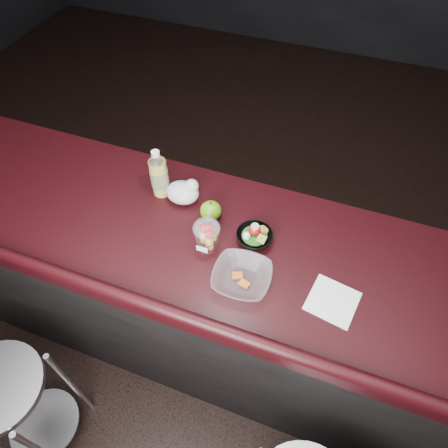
{
  "coord_description": "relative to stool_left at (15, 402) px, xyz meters",
  "views": [
    {
      "loc": [
        0.41,
        -0.57,
        2.25
      ],
      "look_at": [
        0.08,
        0.32,
        1.1
      ],
      "focal_mm": 32.0,
      "sensor_mm": 36.0,
      "label": 1
    }
  ],
  "objects": [
    {
      "name": "ground",
      "position": [
        0.55,
        0.43,
        -0.53
      ],
      "size": [
        8.0,
        8.0,
        0.0
      ],
      "primitive_type": "plane",
      "color": "black",
      "rests_on": "ground"
    },
    {
      "name": "room_shell",
      "position": [
        0.55,
        0.43,
        1.3
      ],
      "size": [
        8.0,
        8.0,
        8.0
      ],
      "color": "black",
      "rests_on": "ground"
    },
    {
      "name": "counter",
      "position": [
        0.55,
        0.73,
        -0.02
      ],
      "size": [
        4.06,
        0.71,
        1.02
      ],
      "color": "black",
      "rests_on": "ground"
    },
    {
      "name": "stool_left",
      "position": [
        0.0,
        0.0,
        0.0
      ],
      "size": [
        0.43,
        0.43,
        0.73
      ],
      "rotation": [
        0.0,
        0.0,
        0.22
      ],
      "color": "#A6A6AB",
      "rests_on": "ground"
    },
    {
      "name": "lemonade_bottle",
      "position": [
        0.3,
        0.88,
        0.58
      ],
      "size": [
        0.07,
        0.07,
        0.22
      ],
      "color": "gold",
      "rests_on": "counter"
    },
    {
      "name": "fruit_cup",
      "position": [
        0.59,
        0.68,
        0.56
      ],
      "size": [
        0.1,
        0.1,
        0.14
      ],
      "color": "white",
      "rests_on": "counter"
    },
    {
      "name": "green_apple",
      "position": [
        0.55,
        0.82,
        0.53
      ],
      "size": [
        0.09,
        0.09,
        0.09
      ],
      "color": "#41750D",
      "rests_on": "counter"
    },
    {
      "name": "plastic_bag",
      "position": [
        0.41,
        0.88,
        0.53
      ],
      "size": [
        0.14,
        0.11,
        0.1
      ],
      "color": "silver",
      "rests_on": "counter"
    },
    {
      "name": "snack_bowl",
      "position": [
        0.75,
        0.77,
        0.51
      ],
      "size": [
        0.17,
        0.17,
        0.08
      ],
      "rotation": [
        0.0,
        0.0,
        -0.25
      ],
      "color": "black",
      "rests_on": "counter"
    },
    {
      "name": "takeout_bowl",
      "position": [
        0.76,
        0.58,
        0.51
      ],
      "size": [
        0.22,
        0.22,
        0.05
      ],
      "rotation": [
        0.0,
        0.0,
        0.05
      ],
      "color": "silver",
      "rests_on": "counter"
    },
    {
      "name": "paper_napkin",
      "position": [
        1.09,
        0.61,
        0.49
      ],
      "size": [
        0.18,
        0.18,
        0.0
      ],
      "primitive_type": "cube",
      "rotation": [
        0.0,
        0.0,
        -0.17
      ],
      "color": "white",
      "rests_on": "counter"
    }
  ]
}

